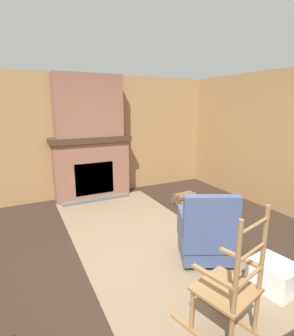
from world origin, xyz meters
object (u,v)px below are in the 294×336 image
object	(u,v)px
laundry_basket	(273,276)
storage_case	(110,133)
rocking_chair	(230,295)
armchair	(206,235)
firewood_stack	(185,199)
oil_lamp_vase	(64,134)

from	to	relation	value
laundry_basket	storage_case	bearing A→B (deg)	-172.46
rocking_chair	laundry_basket	bearing A→B (deg)	-89.26
armchair	storage_case	world-z (taller)	storage_case
armchair	firewood_stack	world-z (taller)	armchair
laundry_basket	firewood_stack	bearing A→B (deg)	166.64
armchair	rocking_chair	xyz separation A→B (m)	(0.96, -0.54, 0.05)
armchair	laundry_basket	world-z (taller)	armchair
laundry_basket	storage_case	size ratio (longest dim) A/B	1.89
firewood_stack	laundry_basket	bearing A→B (deg)	-13.36
firewood_stack	laundry_basket	size ratio (longest dim) A/B	0.90
rocking_chair	firewood_stack	xyz separation A→B (m)	(-2.69, 1.44, -0.30)
oil_lamp_vase	armchair	bearing A→B (deg)	20.41
oil_lamp_vase	storage_case	distance (m)	0.93
oil_lamp_vase	storage_case	world-z (taller)	oil_lamp_vase
armchair	firewood_stack	distance (m)	1.97
oil_lamp_vase	storage_case	xyz separation A→B (m)	(0.00, 0.93, -0.02)
oil_lamp_vase	storage_case	size ratio (longest dim) A/B	0.89
armchair	oil_lamp_vase	bearing A→B (deg)	46.63
firewood_stack	storage_case	xyz separation A→B (m)	(-1.23, -1.07, 1.24)
laundry_basket	armchair	bearing A→B (deg)	-156.65
armchair	storage_case	xyz separation A→B (m)	(-2.97, -0.18, 0.99)
storage_case	firewood_stack	bearing A→B (deg)	40.98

